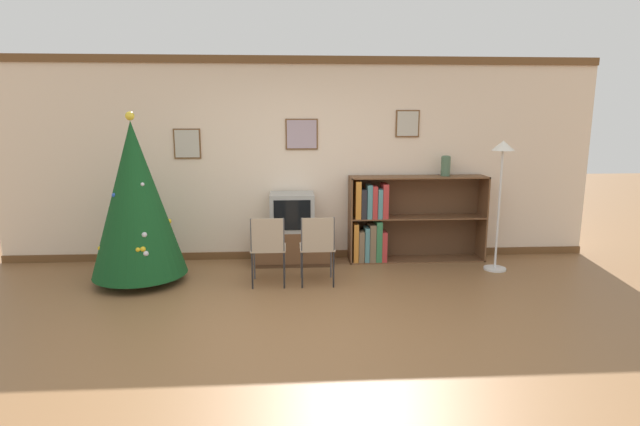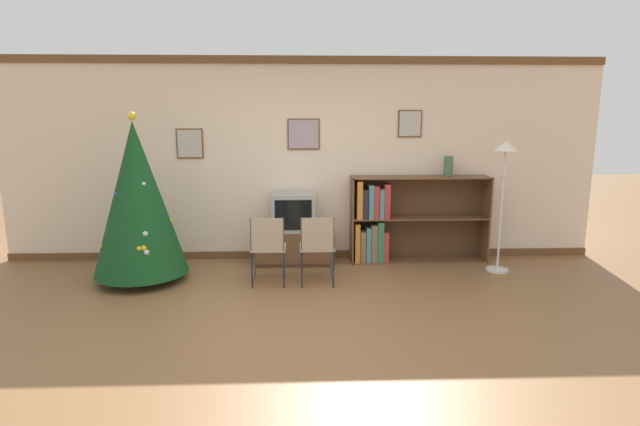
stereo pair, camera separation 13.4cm
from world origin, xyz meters
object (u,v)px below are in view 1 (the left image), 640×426
(bookshelf, at_px, (391,221))
(tv_console, at_px, (292,247))
(television, at_px, (292,212))
(folding_chair_right, at_px, (317,246))
(folding_chair_left, at_px, (268,246))
(vase, at_px, (446,166))
(christmas_tree, at_px, (136,200))
(standing_lamp, at_px, (501,172))

(bookshelf, bearing_deg, tv_console, -177.40)
(television, xyz_separation_m, bookshelf, (1.33, 0.06, -0.15))
(folding_chair_right, bearing_deg, television, 107.59)
(folding_chair_left, xyz_separation_m, folding_chair_right, (0.56, 0.00, 0.00))
(tv_console, distance_m, vase, 2.31)
(christmas_tree, xyz_separation_m, folding_chair_left, (1.52, -0.25, -0.51))
(television, bearing_deg, folding_chair_right, -72.41)
(tv_console, distance_m, television, 0.47)
(vase, bearing_deg, christmas_tree, -169.39)
(tv_console, height_order, folding_chair_right, folding_chair_right)
(folding_chair_left, bearing_deg, vase, 22.65)
(tv_console, bearing_deg, folding_chair_right, -72.45)
(television, height_order, folding_chair_right, television)
(television, bearing_deg, vase, 2.29)
(standing_lamp, bearing_deg, bookshelf, 158.19)
(tv_console, bearing_deg, television, -90.00)
(tv_console, height_order, vase, vase)
(christmas_tree, distance_m, standing_lamp, 4.40)
(folding_chair_right, xyz_separation_m, bookshelf, (1.05, 0.95, 0.08))
(vase, xyz_separation_m, standing_lamp, (0.54, -0.52, -0.03))
(vase, bearing_deg, television, -177.71)
(tv_console, relative_size, vase, 3.79)
(tv_console, relative_size, bookshelf, 0.56)
(folding_chair_right, bearing_deg, standing_lamp, 11.05)
(television, height_order, standing_lamp, standing_lamp)
(folding_chair_left, height_order, vase, vase)
(television, xyz_separation_m, folding_chair_right, (0.28, -0.89, -0.23))
(christmas_tree, bearing_deg, tv_console, 19.60)
(bookshelf, bearing_deg, folding_chair_right, -137.67)
(vase, bearing_deg, bookshelf, -178.48)
(vase, bearing_deg, standing_lamp, -44.14)
(folding_chair_left, xyz_separation_m, standing_lamp, (2.87, 0.45, 0.79))
(television, distance_m, bookshelf, 1.34)
(television, bearing_deg, christmas_tree, -160.47)
(christmas_tree, xyz_separation_m, tv_console, (1.80, 0.64, -0.76))
(television, bearing_deg, folding_chair_left, -107.59)
(television, xyz_separation_m, standing_lamp, (2.59, -0.44, 0.56))
(folding_chair_left, height_order, standing_lamp, standing_lamp)
(bookshelf, height_order, vase, vase)
(folding_chair_left, xyz_separation_m, vase, (2.33, 0.97, 0.81))
(folding_chair_left, bearing_deg, folding_chair_right, 0.00)
(bookshelf, bearing_deg, standing_lamp, -21.81)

